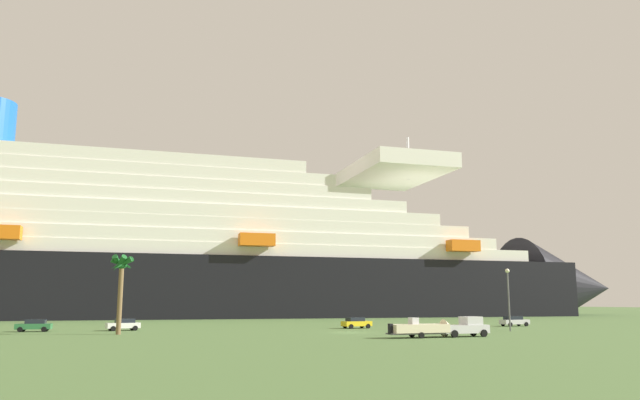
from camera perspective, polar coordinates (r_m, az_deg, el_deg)
The scene contains 10 objects.
ground_plane at distance 106.56m, azimuth -3.45°, elevation -11.55°, with size 600.00×600.00×0.00m, color #4C6B38.
cruise_ship at distance 151.72m, azimuth -16.76°, elevation -4.75°, with size 266.19×43.01×55.96m.
pickup_truck at distance 70.89m, azimuth 13.46°, elevation -11.52°, with size 5.63×2.35×2.20m.
small_boat_on_trailer at distance 68.23m, azimuth 9.83°, elevation -11.80°, with size 9.03×2.32×2.15m.
palm_tree at distance 77.52m, azimuth -18.11°, elevation -6.37°, with size 2.94×2.82×9.47m.
street_lamp at distance 85.08m, azimuth 17.24°, elevation -8.10°, with size 0.56×0.56×8.18m.
parked_car_yellow_taxi at distance 90.21m, azimuth 3.41°, elevation -11.40°, with size 4.48×2.46×1.58m.
parked_car_silver_sedan at distance 102.46m, azimuth 17.74°, elevation -10.74°, with size 4.61×2.15×1.58m.
parked_car_white_van at distance 87.40m, azimuth -17.95°, elevation -11.03°, with size 4.57×2.68×1.58m.
parked_car_green_wagon at distance 88.44m, azimuth -25.22°, elevation -10.57°, with size 4.43×2.36×1.58m.
Camera 1 is at (-29.24, -72.40, 3.88)m, focal length 34.13 mm.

